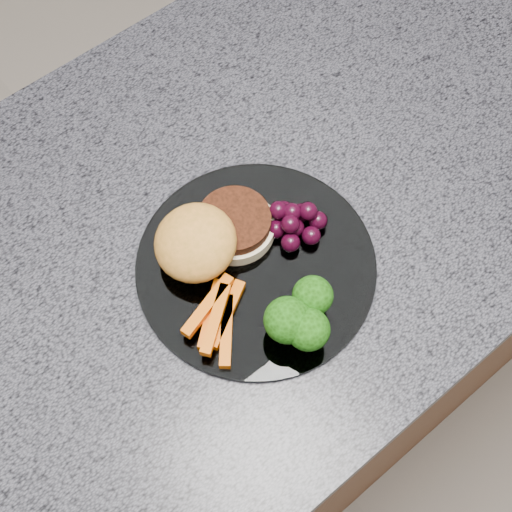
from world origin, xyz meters
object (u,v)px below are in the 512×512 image
(burger, at_px, (210,238))
(island_cabinet, at_px, (268,326))
(plate, at_px, (256,266))
(grape_bunch, at_px, (295,222))

(burger, bearing_deg, island_cabinet, 5.98)
(island_cabinet, bearing_deg, plate, -139.96)
(plate, relative_size, grape_bunch, 4.05)
(plate, distance_m, grape_bunch, 0.06)
(plate, height_order, grape_bunch, grape_bunch)
(burger, bearing_deg, plate, -69.61)
(plate, bearing_deg, burger, 117.38)
(plate, distance_m, burger, 0.06)
(island_cabinet, distance_m, grape_bunch, 0.50)
(burger, distance_m, grape_bunch, 0.09)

